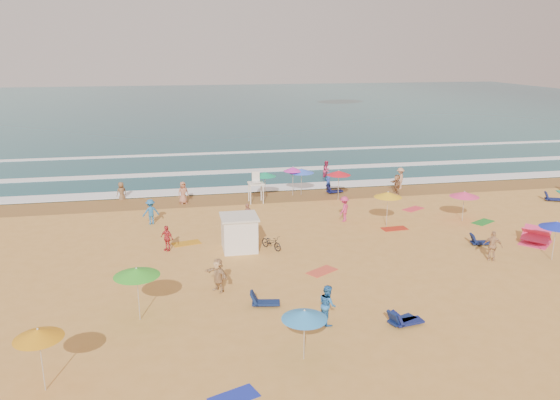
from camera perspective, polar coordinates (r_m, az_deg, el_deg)
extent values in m
plane|color=gold|center=(32.51, -2.95, -5.60)|extent=(220.00, 220.00, 0.00)
cube|color=#0C4756|center=(114.70, -9.04, 9.52)|extent=(220.00, 140.00, 0.18)
plane|color=olive|center=(44.31, -5.26, 0.16)|extent=(220.00, 220.00, 0.00)
cube|color=white|center=(46.69, -5.58, 1.07)|extent=(200.00, 2.20, 0.05)
cube|color=white|center=(53.47, -6.33, 2.92)|extent=(200.00, 1.60, 0.05)
cube|color=white|center=(63.25, -7.11, 4.86)|extent=(200.00, 1.20, 0.05)
cube|color=white|center=(32.86, -4.27, -3.53)|extent=(2.00, 2.00, 2.00)
cube|color=silver|center=(32.53, -4.31, -1.77)|extent=(2.20, 2.20, 0.12)
imported|color=black|center=(33.04, -0.91, -4.44)|extent=(1.37, 1.66, 0.85)
cone|color=red|center=(43.44, 6.16, 2.84)|extent=(1.91, 1.91, 0.35)
cone|color=yellow|center=(37.38, 11.22, 0.56)|extent=(1.87, 1.87, 0.35)
cone|color=#FA3774|center=(40.03, 18.72, 0.58)|extent=(2.01, 2.01, 0.35)
cone|color=orange|center=(21.08, -23.95, -12.65)|extent=(1.70, 1.70, 0.35)
cone|color=#129867|center=(43.29, -1.59, 2.72)|extent=(1.80, 1.80, 0.35)
cone|color=#1628C0|center=(34.53, 26.94, -2.29)|extent=(1.86, 1.86, 0.35)
cone|color=#3865FC|center=(44.77, 2.25, 3.08)|extent=(2.06, 2.06, 0.35)
cone|color=#2F8AD6|center=(21.31, 2.57, -11.88)|extent=(1.78, 1.78, 0.35)
cone|color=#DA30B7|center=(44.58, 1.36, 3.25)|extent=(1.54, 1.54, 0.35)
cone|color=green|center=(24.84, -14.76, -7.29)|extent=(2.02, 2.02, 0.35)
cube|color=#0F204F|center=(26.15, -1.48, -10.68)|extent=(1.38, 0.78, 0.34)
cube|color=#0F1D4C|center=(25.23, 12.67, -12.12)|extent=(1.42, 1.01, 0.34)
cube|color=#101954|center=(25.14, 13.29, -12.26)|extent=(1.37, 0.75, 0.34)
cube|color=#0E1947|center=(35.99, 20.34, -4.18)|extent=(1.37, 0.74, 0.34)
cube|color=#101850|center=(48.50, 26.71, 0.09)|extent=(1.42, 1.03, 0.34)
cube|color=#0E1346|center=(45.95, 5.76, 0.92)|extent=(1.37, 0.76, 0.34)
cube|color=#C78116|center=(34.56, -9.74, -4.48)|extent=(1.86, 1.24, 0.03)
cube|color=#DB4B33|center=(30.05, 4.41, -7.43)|extent=(1.90, 1.63, 0.03)
cube|color=#B22716|center=(37.57, 11.88, -2.95)|extent=(1.76, 0.98, 0.03)
cube|color=#1B2AAA|center=(20.24, -4.84, -19.86)|extent=(1.89, 1.41, 0.03)
cube|color=#21872B|center=(40.69, 20.44, -2.17)|extent=(1.90, 1.58, 0.03)
cube|color=#EA3745|center=(42.44, 13.75, -0.91)|extent=(1.90, 1.58, 0.03)
imported|color=brown|center=(37.12, -3.36, -1.59)|extent=(0.67, 0.54, 1.59)
imported|color=tan|center=(33.41, 21.34, -4.49)|extent=(1.11, 0.92, 1.77)
imported|color=tan|center=(48.08, 12.44, 2.23)|extent=(1.23, 1.39, 1.87)
imported|color=#CF3367|center=(38.39, 6.71, -0.93)|extent=(1.25, 1.32, 1.79)
imported|color=brown|center=(45.55, -16.23, 0.78)|extent=(0.98, 0.88, 1.68)
imported|color=#A3714B|center=(46.41, 12.10, 1.63)|extent=(0.60, 1.57, 1.65)
imported|color=#2367A5|center=(38.55, -13.36, -1.21)|extent=(1.28, 0.97, 1.76)
imported|color=#C63137|center=(33.39, -11.75, -3.91)|extent=(0.94, 0.90, 1.56)
imported|color=blue|center=(24.43, 4.99, -10.82)|extent=(0.76, 0.94, 1.80)
imported|color=tan|center=(27.52, -6.50, -7.79)|extent=(1.35, 1.61, 1.73)
imported|color=#C8325B|center=(51.28, 4.89, 3.08)|extent=(1.14, 1.15, 1.87)
imported|color=blue|center=(46.35, 5.06, 1.90)|extent=(0.72, 0.67, 1.65)
imported|color=#B36F52|center=(43.16, -10.09, 0.76)|extent=(0.99, 0.82, 1.75)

